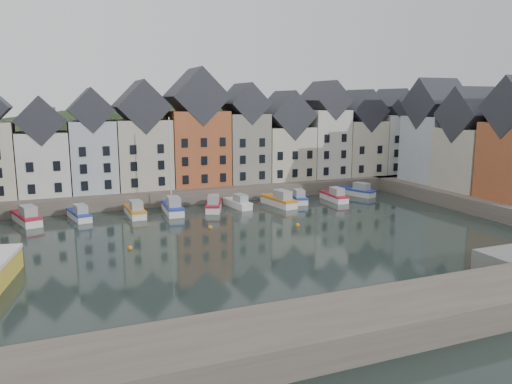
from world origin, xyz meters
TOP-DOWN VIEW (x-y plane):
  - ground at (0.00, 0.00)m, footprint 260.00×260.00m
  - far_quay at (0.00, 30.00)m, footprint 90.00×16.00m
  - right_quay at (37.00, 3.00)m, footprint 14.00×54.00m
  - near_wall at (-10.00, -22.00)m, footprint 50.00×6.00m
  - hillside at (0.02, 56.00)m, footprint 153.60×70.40m
  - far_terrace at (3.21, 28.00)m, footprint 72.37×8.16m
  - right_terrace at (36.00, 8.07)m, footprint 8.30×24.25m
  - mooring_buoys at (-4.00, 5.33)m, footprint 20.50×5.50m
  - boat_a at (-24.09, 18.83)m, footprint 3.89×6.98m
  - boat_b at (-18.02, 18.62)m, footprint 2.92×6.06m
  - boat_c at (-11.18, 17.84)m, footprint 2.14×6.28m
  - boat_d at (-6.27, 17.67)m, footprint 2.49×6.89m
  - boat_e at (-0.58, 17.49)m, footprint 4.07×6.52m
  - boat_f at (3.08, 17.70)m, footprint 2.58×5.90m
  - boat_g at (8.94, 16.58)m, footprint 3.13×7.03m
  - boat_h at (12.59, 17.94)m, footprint 2.91×5.96m
  - boat_i at (18.16, 16.77)m, footprint 2.15×6.13m
  - boat_j at (23.68, 18.95)m, footprint 4.00×6.37m

SIDE VIEW (x-z plane):
  - hillside at x=0.02m, z-range -49.96..14.04m
  - ground at x=0.00m, z-range 0.00..0.00m
  - mooring_buoys at x=-4.00m, z-range -0.10..0.40m
  - boat_f at x=3.08m, z-range -0.44..1.75m
  - boat_h at x=12.59m, z-range -0.44..1.75m
  - boat_b at x=-18.02m, z-range -0.45..1.78m
  - boat_i at x=18.16m, z-range -0.47..1.85m
  - boat_j at x=23.68m, z-range -0.47..1.87m
  - boat_c at x=-11.18m, z-range -0.48..1.90m
  - boat_e at x=-0.58m, z-range -0.48..1.91m
  - boat_a at x=-24.09m, z-range -0.52..2.04m
  - boat_g at x=8.94m, z-range -0.53..2.08m
  - boat_d at x=-6.27m, z-range -5.64..7.32m
  - far_quay at x=0.00m, z-range 0.00..2.00m
  - right_quay at x=37.00m, z-range 0.00..2.00m
  - near_wall at x=-10.00m, z-range 0.00..2.00m
  - far_terrace at x=3.21m, z-range -0.01..17.76m
  - right_terrace at x=36.00m, z-range 0.73..17.10m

